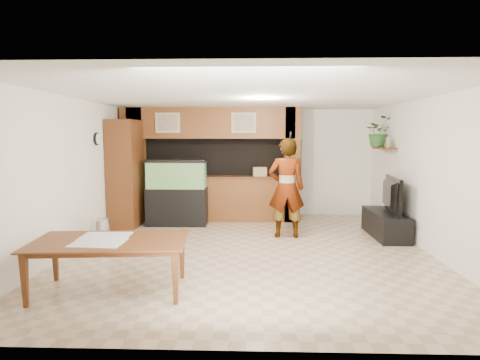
{
  "coord_description": "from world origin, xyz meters",
  "views": [
    {
      "loc": [
        0.06,
        -6.71,
        1.95
      ],
      "look_at": [
        -0.18,
        0.6,
        1.15
      ],
      "focal_mm": 30.0,
      "sensor_mm": 36.0,
      "label": 1
    }
  ],
  "objects_px": {
    "aquarium": "(177,193)",
    "person": "(286,188)",
    "television": "(386,194)",
    "dining_table": "(110,267)",
    "pantry_cabinet": "(126,174)"
  },
  "relations": [
    {
      "from": "dining_table",
      "to": "aquarium",
      "type": "bearing_deg",
      "value": 83.38
    },
    {
      "from": "aquarium",
      "to": "dining_table",
      "type": "height_order",
      "value": "aquarium"
    },
    {
      "from": "aquarium",
      "to": "person",
      "type": "relative_size",
      "value": 0.76
    },
    {
      "from": "television",
      "to": "person",
      "type": "bearing_deg",
      "value": 99.36
    },
    {
      "from": "aquarium",
      "to": "television",
      "type": "xyz_separation_m",
      "value": [
        4.26,
        -0.89,
        0.12
      ]
    },
    {
      "from": "pantry_cabinet",
      "to": "dining_table",
      "type": "xyz_separation_m",
      "value": [
        0.98,
        -3.78,
        -0.82
      ]
    },
    {
      "from": "pantry_cabinet",
      "to": "dining_table",
      "type": "distance_m",
      "value": 3.99
    },
    {
      "from": "person",
      "to": "dining_table",
      "type": "bearing_deg",
      "value": 49.8
    },
    {
      "from": "pantry_cabinet",
      "to": "television",
      "type": "bearing_deg",
      "value": -8.37
    },
    {
      "from": "pantry_cabinet",
      "to": "aquarium",
      "type": "distance_m",
      "value": 1.18
    },
    {
      "from": "pantry_cabinet",
      "to": "person",
      "type": "distance_m",
      "value": 3.52
    },
    {
      "from": "aquarium",
      "to": "television",
      "type": "distance_m",
      "value": 4.36
    },
    {
      "from": "television",
      "to": "person",
      "type": "height_order",
      "value": "person"
    },
    {
      "from": "aquarium",
      "to": "television",
      "type": "relative_size",
      "value": 1.21
    },
    {
      "from": "aquarium",
      "to": "dining_table",
      "type": "distance_m",
      "value": 3.9
    }
  ]
}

